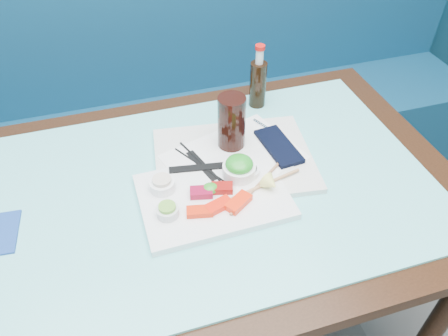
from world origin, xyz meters
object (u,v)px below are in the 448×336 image
object	(u,v)px
sashimi_plate	(213,196)
serving_tray	(234,159)
seaweed_bowl	(239,171)
cola_bottle_body	(258,85)
cola_glass	(232,122)
booth_bench	(159,122)
dining_table	(204,209)

from	to	relation	value
sashimi_plate	serving_tray	distance (m)	0.16
seaweed_bowl	cola_bottle_body	bearing A→B (deg)	62.15
seaweed_bowl	cola_glass	bearing A→B (deg)	81.25
serving_tray	seaweed_bowl	bearing A→B (deg)	-89.92
booth_bench	serving_tray	size ratio (longest dim) A/B	6.87
sashimi_plate	seaweed_bowl	world-z (taller)	seaweed_bowl
cola_glass	cola_bottle_body	size ratio (longest dim) A/B	1.06
serving_tray	cola_glass	distance (m)	0.10
booth_bench	seaweed_bowl	xyz separation A→B (m)	(0.10, -0.84, 0.42)
dining_table	serving_tray	size ratio (longest dim) A/B	3.20
dining_table	seaweed_bowl	distance (m)	0.16
cola_glass	cola_bottle_body	world-z (taller)	cola_glass
seaweed_bowl	booth_bench	bearing A→B (deg)	96.64
sashimi_plate	serving_tray	size ratio (longest dim) A/B	0.85
booth_bench	seaweed_bowl	distance (m)	0.95
cola_bottle_body	dining_table	bearing A→B (deg)	-130.14
serving_tray	seaweed_bowl	size ratio (longest dim) A/B	4.90
dining_table	seaweed_bowl	xyz separation A→B (m)	(0.10, -0.00, 0.13)
sashimi_plate	serving_tray	xyz separation A→B (m)	(0.10, 0.12, -0.00)
cola_bottle_body	serving_tray	bearing A→B (deg)	-122.94
sashimi_plate	cola_glass	world-z (taller)	cola_glass
serving_tray	cola_bottle_body	size ratio (longest dim) A/B	2.88
seaweed_bowl	cola_bottle_body	world-z (taller)	cola_bottle_body
sashimi_plate	seaweed_bowl	distance (m)	0.10
serving_tray	cola_bottle_body	distance (m)	0.30
sashimi_plate	cola_bottle_body	bearing A→B (deg)	54.44
dining_table	serving_tray	world-z (taller)	serving_tray
serving_tray	seaweed_bowl	xyz separation A→B (m)	(-0.01, -0.07, 0.03)
booth_bench	cola_glass	world-z (taller)	booth_bench
serving_tray	booth_bench	bearing A→B (deg)	105.69
serving_tray	cola_glass	size ratio (longest dim) A/B	2.72
cola_glass	cola_bottle_body	distance (m)	0.25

